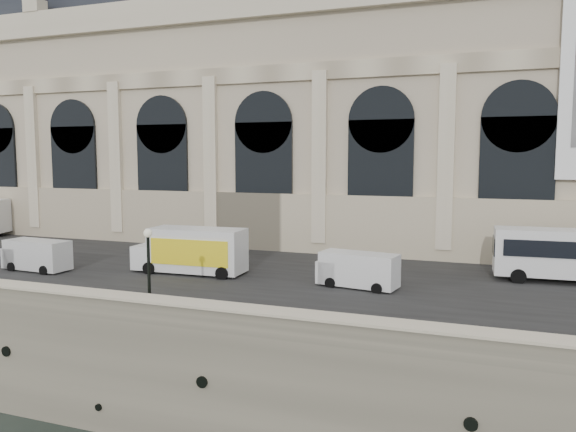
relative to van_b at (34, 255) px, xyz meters
The scene contains 8 objects.
quay 31.41m from the van_b, 58.99° to the left, with size 160.00×70.00×6.00m, color gray.
street 17.06m from the van_b, 19.52° to the left, with size 160.00×24.00×0.06m, color #2D2D2D.
parapet 17.81m from the van_b, 25.68° to the right, with size 160.00×1.40×1.21m.
museum 27.72m from the van_b, 65.95° to the left, with size 69.00×18.70×29.10m.
van_b is the anchor object (origin of this frame).
van_c 22.77m from the van_b, ahead, with size 5.18×2.65×2.20m.
box_truck 11.41m from the van_b, 15.43° to the left, with size 8.02×3.10×3.19m.
lamp_right 15.15m from the van_b, 24.16° to the right, with size 0.45×0.45×4.39m.
Camera 1 is at (14.54, -22.37, 14.12)m, focal length 35.00 mm.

